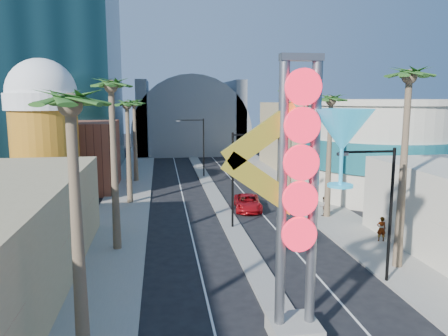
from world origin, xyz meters
The scene contains 22 objects.
sidewalk_west centered at (-9.50, 35.00, 0.07)m, with size 5.00×100.00×0.15m, color gray.
sidewalk_east centered at (9.50, 35.00, 0.07)m, with size 5.00×100.00×0.15m, color gray.
median centered at (0.00, 38.00, 0.07)m, with size 1.60×84.00×0.15m, color gray.
brick_filler_west centered at (-16.00, 38.00, 4.00)m, with size 10.00×10.00×8.00m, color brown.
filler_east centered at (16.00, 48.00, 5.00)m, with size 10.00×20.00×10.00m, color tan.
beer_mug centered at (-17.00, 30.00, 7.84)m, with size 7.00×7.00×14.50m.
turquoise_building centered at (18.00, 30.00, 5.25)m, with size 16.60×16.60×10.60m.
canopy centered at (0.00, 72.00, 4.31)m, with size 22.00×16.00×22.00m.
neon_sign centered at (0.82, 2.96, 7.31)m, with size 6.53×2.60×12.55m.
streetlight_0 centered at (0.55, 20.00, 4.88)m, with size 3.79×0.25×8.00m.
streetlight_1 centered at (-0.55, 44.00, 4.88)m, with size 3.79×0.25×8.00m.
streetlight_2 centered at (6.72, 8.00, 4.83)m, with size 3.45×0.25×8.00m.
palm_0 centered at (-9.00, 2.00, 9.93)m, with size 2.40×2.40×11.70m.
palm_1 centered at (-9.00, 16.00, 10.82)m, with size 2.40×2.40×12.70m.
palm_2 centered at (-9.00, 30.00, 9.48)m, with size 2.40×2.40×11.20m.
palm_3 centered at (-9.00, 42.00, 9.48)m, with size 2.40×2.40×11.20m.
palm_5 centered at (9.00, 10.00, 11.27)m, with size 2.40×2.40×13.20m.
palm_6 centered at (9.00, 22.00, 9.93)m, with size 2.40×2.40×11.70m.
palm_7 centered at (9.00, 34.00, 10.82)m, with size 2.40×2.40×12.70m.
red_pickup centered at (2.44, 25.68, 0.74)m, with size 2.45×5.31×1.48m, color #B00D14.
pedestrian_a centered at (10.40, 14.74, 1.09)m, with size 0.68×0.45×1.88m, color gray.
pedestrian_b centered at (8.77, 22.19, 1.03)m, with size 0.85×0.67×1.76m, color gray.
Camera 1 is at (-5.78, -14.63, 10.77)m, focal length 35.00 mm.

